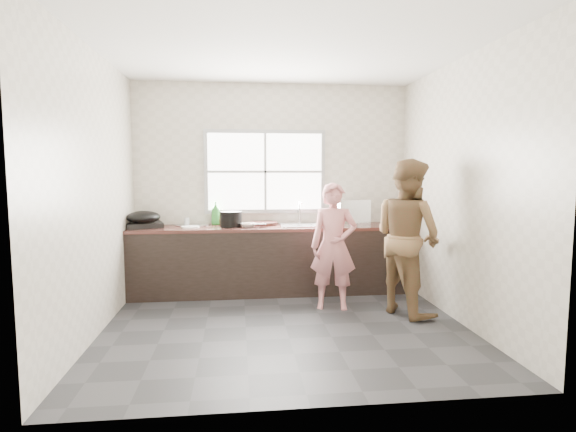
{
  "coord_description": "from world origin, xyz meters",
  "views": [
    {
      "loc": [
        -0.46,
        -4.38,
        1.56
      ],
      "look_at": [
        0.1,
        0.65,
        1.05
      ],
      "focal_mm": 28.0,
      "sensor_mm": 36.0,
      "label": 1
    }
  ],
  "objects": [
    {
      "name": "faucet",
      "position": [
        0.35,
        1.49,
        1.01
      ],
      "size": [
        0.02,
        0.02,
        0.3
      ],
      "primitive_type": "cylinder",
      "color": "silver",
      "rests_on": "countertop"
    },
    {
      "name": "woman",
      "position": [
        0.61,
        0.53,
        0.67
      ],
      "size": [
        0.54,
        0.41,
        1.33
      ],
      "primitive_type": "imported",
      "rotation": [
        0.0,
        0.0,
        -0.2
      ],
      "color": "#D27E80",
      "rests_on": "floor"
    },
    {
      "name": "window_frame",
      "position": [
        -0.1,
        1.59,
        1.55
      ],
      "size": [
        1.6,
        0.05,
        1.1
      ],
      "primitive_type": "cube",
      "color": "#9EA0A5",
      "rests_on": "wall_back"
    },
    {
      "name": "pot_lid_right",
      "position": [
        -0.96,
        1.43,
        0.87
      ],
      "size": [
        0.33,
        0.33,
        0.01
      ],
      "primitive_type": "cylinder",
      "rotation": [
        0.0,
        0.0,
        0.32
      ],
      "color": "silver",
      "rests_on": "countertop"
    },
    {
      "name": "bowl_crabs",
      "position": [
        0.84,
        1.31,
        0.89
      ],
      "size": [
        0.2,
        0.2,
        0.05
      ],
      "primitive_type": "imported",
      "rotation": [
        0.0,
        0.0,
        0.18
      ],
      "color": "white",
      "rests_on": "countertop"
    },
    {
      "name": "plate_food",
      "position": [
        -1.05,
        1.22,
        0.87
      ],
      "size": [
        0.29,
        0.29,
        0.02
      ],
      "primitive_type": "cylinder",
      "rotation": [
        0.0,
        0.0,
        -0.39
      ],
      "color": "white",
      "rests_on": "countertop"
    },
    {
      "name": "bowl_mince",
      "position": [
        -0.34,
        1.19,
        0.89
      ],
      "size": [
        0.23,
        0.23,
        0.05
      ],
      "primitive_type": "imported",
      "rotation": [
        0.0,
        0.0,
        0.16
      ],
      "color": "silver",
      "rests_on": "countertop"
    },
    {
      "name": "window_glazing",
      "position": [
        -0.1,
        1.57,
        1.55
      ],
      "size": [
        1.5,
        0.01,
        1.0
      ],
      "primitive_type": "cube",
      "color": "white",
      "rests_on": "window_frame"
    },
    {
      "name": "bottle_green",
      "position": [
        -0.75,
        1.49,
        1.01
      ],
      "size": [
        0.15,
        0.15,
        0.31
      ],
      "primitive_type": "imported",
      "rotation": [
        0.0,
        0.0,
        0.29
      ],
      "color": "#2C862F",
      "rests_on": "countertop"
    },
    {
      "name": "cleaver",
      "position": [
        -0.23,
        1.16,
        0.9
      ],
      "size": [
        0.24,
        0.14,
        0.01
      ],
      "primitive_type": "cube",
      "rotation": [
        0.0,
        0.0,
        0.12
      ],
      "color": "#A6A9AD",
      "rests_on": "cutting_board"
    },
    {
      "name": "bottle_brown_short",
      "position": [
        -0.69,
        1.52,
        0.94
      ],
      "size": [
        0.15,
        0.15,
        0.15
      ],
      "primitive_type": "imported",
      "rotation": [
        0.0,
        0.0,
        -0.36
      ],
      "color": "#4A3412",
      "rests_on": "countertop"
    },
    {
      "name": "cutting_board",
      "position": [
        -0.13,
        1.44,
        0.88
      ],
      "size": [
        0.39,
        0.39,
        0.04
      ],
      "primitive_type": "cylinder",
      "rotation": [
        0.0,
        0.0,
        0.07
      ],
      "color": "black",
      "rests_on": "countertop"
    },
    {
      "name": "burner",
      "position": [
        -1.63,
        1.34,
        0.89
      ],
      "size": [
        0.54,
        0.54,
        0.06
      ],
      "primitive_type": "cube",
      "rotation": [
        0.0,
        0.0,
        0.3
      ],
      "color": "black",
      "rests_on": "countertop"
    },
    {
      "name": "cabinet",
      "position": [
        0.0,
        1.29,
        0.41
      ],
      "size": [
        3.6,
        0.62,
        0.82
      ],
      "primitive_type": "cube",
      "color": "black",
      "rests_on": "floor"
    },
    {
      "name": "sink",
      "position": [
        0.35,
        1.29,
        0.86
      ],
      "size": [
        0.55,
        0.45,
        0.02
      ],
      "primitive_type": "cube",
      "color": "silver",
      "rests_on": "countertop"
    },
    {
      "name": "bowl_held",
      "position": [
        0.55,
        1.09,
        0.89
      ],
      "size": [
        0.21,
        0.21,
        0.05
      ],
      "primitive_type": "imported",
      "rotation": [
        0.0,
        0.0,
        0.28
      ],
      "color": "white",
      "rests_on": "countertop"
    },
    {
      "name": "pot_lid_left",
      "position": [
        -1.15,
        1.46,
        0.87
      ],
      "size": [
        0.24,
        0.24,
        0.01
      ],
      "primitive_type": "cylinder",
      "rotation": [
        0.0,
        0.0,
        -0.01
      ],
      "color": "#ABADB1",
      "rests_on": "countertop"
    },
    {
      "name": "person_side",
      "position": [
        1.37,
        0.29,
        0.84
      ],
      "size": [
        0.91,
        1.01,
        1.69
      ],
      "primitive_type": "imported",
      "rotation": [
        0.0,
        0.0,
        1.98
      ],
      "color": "brown",
      "rests_on": "floor"
    },
    {
      "name": "countertop",
      "position": [
        0.0,
        1.29,
        0.84
      ],
      "size": [
        3.6,
        0.64,
        0.04
      ],
      "primitive_type": "cube",
      "color": "#3C1E18",
      "rests_on": "cabinet"
    },
    {
      "name": "floor",
      "position": [
        0.0,
        0.0,
        -0.01
      ],
      "size": [
        3.6,
        3.2,
        0.01
      ],
      "primitive_type": "cube",
      "color": "#29292B",
      "rests_on": "ground"
    },
    {
      "name": "black_pot",
      "position": [
        -0.55,
        1.25,
        0.96
      ],
      "size": [
        0.33,
        0.33,
        0.19
      ],
      "primitive_type": "cylinder",
      "rotation": [
        0.0,
        0.0,
        0.28
      ],
      "color": "black",
      "rests_on": "countertop"
    },
    {
      "name": "wall_left",
      "position": [
        -1.8,
        0.0,
        1.35
      ],
      "size": [
        0.01,
        3.2,
        2.7
      ],
      "primitive_type": "cube",
      "color": "beige",
      "rests_on": "ground"
    },
    {
      "name": "glass_jar",
      "position": [
        -1.13,
        1.52,
        0.91
      ],
      "size": [
        0.09,
        0.09,
        0.1
      ],
      "primitive_type": "cylinder",
      "rotation": [
        0.0,
        0.0,
        -0.35
      ],
      "color": "silver",
      "rests_on": "countertop"
    },
    {
      "name": "ceiling",
      "position": [
        0.0,
        0.0,
        2.71
      ],
      "size": [
        3.6,
        3.2,
        0.01
      ],
      "primitive_type": "cube",
      "color": "silver",
      "rests_on": "wall_back"
    },
    {
      "name": "bottle_brown_tall",
      "position": [
        -0.67,
        1.52,
        0.95
      ],
      "size": [
        0.11,
        0.11,
        0.18
      ],
      "primitive_type": "imported",
      "rotation": [
        0.0,
        0.0,
        -0.38
      ],
      "color": "#3E260F",
      "rests_on": "countertop"
    },
    {
      "name": "wall_front",
      "position": [
        0.0,
        -1.6,
        1.35
      ],
      "size": [
        3.6,
        0.01,
        2.7
      ],
      "primitive_type": "cube",
      "color": "beige",
      "rests_on": "ground"
    },
    {
      "name": "wall_right",
      "position": [
        1.8,
        0.0,
        1.35
      ],
      "size": [
        0.01,
        3.2,
        2.7
      ],
      "primitive_type": "cube",
      "color": "beige",
      "rests_on": "ground"
    },
    {
      "name": "wall_back",
      "position": [
        0.0,
        1.6,
        1.35
      ],
      "size": [
        3.6,
        0.01,
        2.7
      ],
      "primitive_type": "cube",
      "color": "beige",
      "rests_on": "ground"
    },
    {
      "name": "wok",
      "position": [
        -1.62,
        1.23,
        1.0
      ],
      "size": [
        0.51,
        0.51,
        0.15
      ],
      "primitive_type": "ellipsoid",
      "rotation": [
        0.0,
        0.0,
        0.31
      ],
      "color": "black",
      "rests_on": "burner"
    },
    {
      "name": "dish_rack",
      "position": [
        1.0,
        1.34,
        1.02
      ],
      "size": [
        0.49,
        0.4,
        0.33
      ],
      "primitive_type": "cube",
      "rotation": [
        0.0,
        0.0,
        0.23
      ],
      "color": "silver",
      "rests_on": "countertop"
    }
  ]
}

